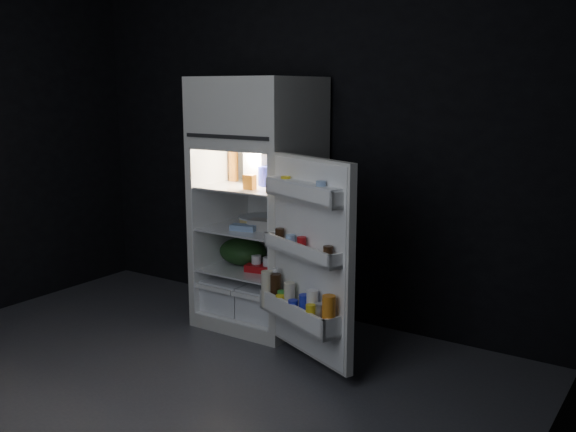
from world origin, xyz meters
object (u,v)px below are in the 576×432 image
Objects in this scene: milk_jug at (260,167)px; yogurt_tray at (263,268)px; refrigerator at (260,194)px; egg_carton at (269,225)px; fridge_door at (307,263)px.

yogurt_tray is at bearing -44.18° from milk_jug.
refrigerator reaches higher than egg_carton.
egg_carton is at bearing 29.44° from yogurt_tray.
yogurt_tray is at bearing 146.69° from fridge_door.
refrigerator is 7.42× the size of milk_jug.
fridge_door reaches higher than milk_jug.
refrigerator is 0.94m from fridge_door.
milk_jug is 0.72m from yogurt_tray.
refrigerator reaches higher than milk_jug.
refrigerator is 7.35× the size of yogurt_tray.
fridge_door is 4.13× the size of egg_carton.
egg_carton is 0.31m from yogurt_tray.
milk_jug is (-0.75, 0.56, 0.47)m from fridge_door.
milk_jug is 0.81× the size of egg_carton.
refrigerator is 0.53m from yogurt_tray.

